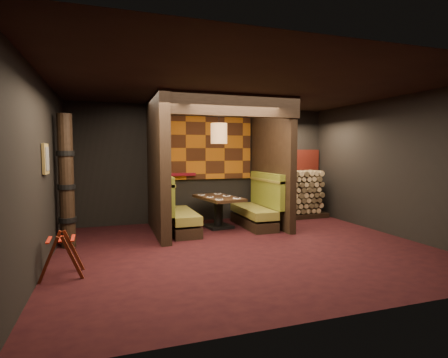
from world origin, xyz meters
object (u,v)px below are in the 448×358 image
pendant_lamp (219,133)px  luggage_rack (62,253)px  booth_bench_right (257,209)px  firewood_stack (294,194)px  totem_column (66,182)px  booth_bench_left (176,214)px  dining_table (218,207)px

pendant_lamp → luggage_rack: bearing=-143.1°
booth_bench_right → firewood_stack: bearing=27.3°
firewood_stack → totem_column: bearing=-166.8°
booth_bench_right → firewood_stack: 1.54m
booth_bench_right → totem_column: bearing=-172.1°
pendant_lamp → booth_bench_left: bearing=-175.0°
booth_bench_left → booth_bench_right: bearing=0.0°
luggage_rack → firewood_stack: (5.25, 2.87, 0.29)m
booth_bench_right → dining_table: (-0.91, 0.14, 0.08)m
totem_column → firewood_stack: (5.33, 1.25, -0.57)m
dining_table → firewood_stack: bearing=14.0°
pendant_lamp → luggage_rack: (-3.00, -2.25, -1.81)m
luggage_rack → pendant_lamp: bearing=36.9°
luggage_rack → firewood_stack: firewood_stack is taller
firewood_stack → booth_bench_right: bearing=-152.7°
pendant_lamp → luggage_rack: 4.16m
booth_bench_right → totem_column: size_ratio=0.67×
booth_bench_right → pendant_lamp: pendant_lamp is taller
dining_table → firewood_stack: size_ratio=0.84×
booth_bench_right → firewood_stack: size_ratio=0.92×
dining_table → luggage_rack: dining_table is taller
booth_bench_left → booth_bench_right: 1.89m
booth_bench_left → booth_bench_right: (1.89, 0.00, 0.00)m
dining_table → luggage_rack: size_ratio=2.24×
booth_bench_right → dining_table: size_ratio=1.10×
booth_bench_right → totem_column: (-3.98, -0.55, 0.79)m
dining_table → totem_column: size_ratio=0.61×
booth_bench_left → dining_table: (0.99, 0.14, 0.08)m
totem_column → firewood_stack: totem_column is taller
dining_table → firewood_stack: (2.26, 0.56, 0.13)m
booth_bench_left → pendant_lamp: (0.99, 0.09, 1.73)m
booth_bench_right → pendant_lamp: (-0.91, 0.09, 1.73)m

